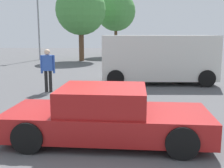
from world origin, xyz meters
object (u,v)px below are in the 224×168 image
at_px(sedan_foreground, 106,116).
at_px(pedestrian, 48,67).
at_px(light_post_near, 38,6).
at_px(van_white, 158,58).

relative_size(sedan_foreground, pedestrian, 2.57).
xyz_separation_m(sedan_foreground, light_post_near, (-7.40, 19.16, 4.15)).
relative_size(sedan_foreground, van_white, 0.84).
height_order(van_white, light_post_near, light_post_near).
bearing_deg(pedestrian, sedan_foreground, 20.76).
height_order(sedan_foreground, van_white, van_white).
bearing_deg(van_white, light_post_near, -53.92).
distance_m(sedan_foreground, pedestrian, 5.75).
bearing_deg(van_white, pedestrian, 24.25).
xyz_separation_m(van_white, pedestrian, (-4.62, -2.30, -0.18)).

